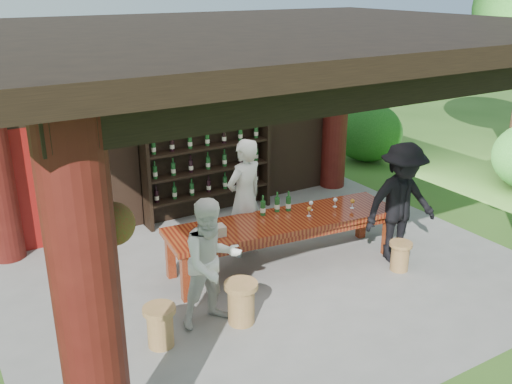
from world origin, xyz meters
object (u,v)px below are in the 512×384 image
tasting_table (284,226)px  host (245,198)px  stool_near_left (241,302)px  napkin_basket (215,231)px  stool_far_left (160,325)px  guest_man (401,203)px  stool_near_right (400,255)px  guest_woman (212,263)px  wine_shelf (208,159)px

tasting_table → host: size_ratio=1.93×
stool_near_left → napkin_basket: size_ratio=2.13×
stool_far_left → guest_man: (3.92, 0.19, 0.65)m
stool_near_left → stool_far_left: 1.04m
stool_near_left → stool_near_right: stool_near_left is taller
tasting_table → stool_near_right: size_ratio=8.11×
napkin_basket → guest_woman: bearing=-120.1°
wine_shelf → tasting_table: (0.07, -2.31, -0.42)m
tasting_table → stool_near_right: 1.76m
stool_near_left → stool_near_right: size_ratio=1.26×
napkin_basket → stool_near_left: bearing=-99.9°
wine_shelf → guest_woman: bearing=-116.0°
guest_man → napkin_basket: (-2.71, 0.73, -0.10)m
stool_far_left → napkin_basket: napkin_basket is taller
host → guest_woman: host is taller
host → stool_near_right: bearing=121.0°
stool_far_left → guest_man: size_ratio=0.28×
tasting_table → guest_man: 1.78m
tasting_table → guest_woman: (-1.57, -0.79, 0.19)m
stool_near_right → guest_woman: bearing=175.8°
guest_woman → guest_man: 3.17m
wine_shelf → tasting_table: 2.34m
tasting_table → stool_near_left: (-1.29, -0.99, -0.34)m
host → guest_woman: (-1.28, -1.43, -0.10)m
wine_shelf → napkin_basket: size_ratio=9.16×
stool_near_right → wine_shelf: bearing=113.6°
tasting_table → guest_man: guest_man is taller
host → guest_woman: 1.92m
stool_near_right → napkin_basket: size_ratio=1.69×
wine_shelf → guest_man: 3.46m
stool_far_left → guest_woman: (0.75, 0.13, 0.55)m
stool_far_left → guest_woman: 0.94m
stool_near_right → host: (-1.67, 1.64, 0.69)m
wine_shelf → stool_far_left: bearing=-125.1°
wine_shelf → tasting_table: size_ratio=0.67×
guest_woman → guest_man: guest_man is taller
stool_far_left → guest_man: guest_man is taller
stool_near_left → tasting_table: bearing=37.6°
host → guest_woman: size_ratio=1.13×
tasting_table → stool_near_right: (1.38, -1.01, -0.40)m
stool_far_left → napkin_basket: 1.62m
guest_woman → stool_near_right: bearing=-5.6°
guest_woman → napkin_basket: bearing=58.6°
tasting_table → stool_far_left: tasting_table is taller
tasting_table → host: 0.76m
stool_near_right → host: bearing=135.5°
host → napkin_basket: 1.04m
stool_near_left → guest_woman: 0.63m
stool_far_left → host: (2.04, 1.55, 0.65)m
stool_near_left → host: 2.01m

